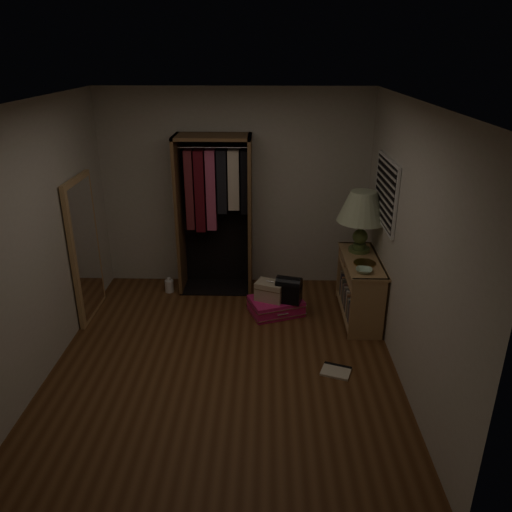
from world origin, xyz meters
name	(u,v)px	position (x,y,z in m)	size (l,w,h in m)	color
ground	(225,362)	(0.00, 0.00, 0.00)	(4.00, 4.00, 0.00)	#533017
room_walls	(230,224)	(0.08, 0.04, 1.50)	(3.52, 4.02, 2.60)	beige
console_bookshelf	(359,285)	(1.53, 1.05, 0.39)	(0.42, 1.12, 0.75)	#A47C4F
open_wardrobe	(215,202)	(-0.24, 1.77, 1.20)	(0.95, 0.50, 2.05)	brown
floor_mirror	(85,249)	(-1.70, 1.00, 0.85)	(0.06, 0.80, 1.70)	tan
pink_suitcase	(276,306)	(0.54, 1.05, 0.10)	(0.75, 0.64, 0.19)	#D51A67
train_case	(270,291)	(0.47, 1.04, 0.31)	(0.40, 0.34, 0.25)	#B6A78B
black_bag	(289,289)	(0.69, 1.00, 0.36)	(0.34, 0.27, 0.32)	black
table_lamp	(363,208)	(1.54, 1.26, 1.29)	(0.64, 0.64, 0.74)	#44592B
brass_tray	(365,263)	(1.54, 0.87, 0.76)	(0.26, 0.26, 0.01)	olive
ceramic_bowl	(364,270)	(1.49, 0.63, 0.77)	(0.18, 0.18, 0.04)	#ADD0B2
white_jug	(169,286)	(-0.87, 1.60, 0.09)	(0.13, 0.13, 0.20)	white
floor_book	(336,370)	(1.14, -0.14, 0.01)	(0.34, 0.31, 0.03)	beige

